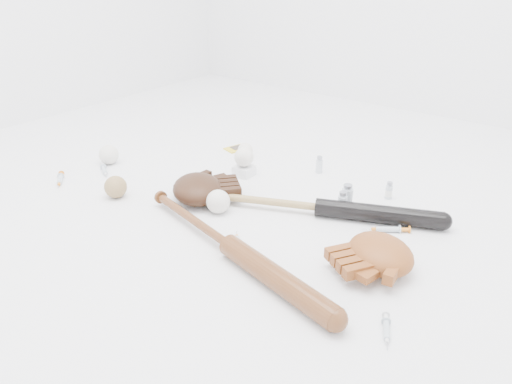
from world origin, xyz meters
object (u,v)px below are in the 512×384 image
Objects in this scene: bat_dark at (318,207)px; glove_dark at (197,188)px; pedestal at (244,171)px; bat_wood at (230,246)px.

glove_dark reaches higher than bat_dark.
glove_dark reaches higher than pedestal.
bat_wood is (-0.08, -0.37, 0.00)m from bat_dark.
glove_dark is 0.27m from pedestal.
pedestal is (-0.33, 0.47, -0.01)m from bat_wood.
glove_dark is at bearing 178.59° from bat_dark.
bat_wood is at bearing 8.38° from glove_dark.
bat_dark is 0.43m from glove_dark.
bat_wood is 0.38m from glove_dark.
glove_dark is at bearing 161.25° from bat_wood.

